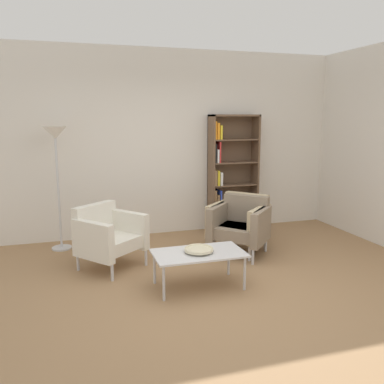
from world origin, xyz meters
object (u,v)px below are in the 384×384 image
Objects in this scene: decorative_bowl at (199,249)px; armchair_corner_red at (241,224)px; bookshelf_tall at (229,176)px; coffee_table_low at (199,255)px; armchair_near_window at (108,235)px; floor_lamp_torchiere at (56,148)px; armchair_by_bookshelf at (240,221)px.

decorative_bowl is 1.28m from armchair_corner_red.
coffee_table_low is at bearing -119.78° from bookshelf_tall.
armchair_corner_red is at bearing 45.33° from decorative_bowl.
decorative_bowl is at bearing -84.80° from armchair_near_window.
armchair_corner_red is (0.90, 0.91, -0.02)m from decorative_bowl.
floor_lamp_torchiere reaches higher than armchair_corner_red.
armchair_corner_red reaches higher than decorative_bowl.
bookshelf_tall reaches higher than armchair_by_bookshelf.
decorative_bowl is at bearing -119.78° from bookshelf_tall.
armchair_by_bookshelf is at bearing -102.91° from bookshelf_tall.
armchair_near_window is 0.55× the size of floor_lamp_torchiere.
bookshelf_tall is 2.43m from armchair_near_window.
bookshelf_tall reaches higher than decorative_bowl.
armchair_corner_red is at bearing 45.33° from coffee_table_low.
bookshelf_tall is 1.29m from armchair_corner_red.
armchair_corner_red is 0.14m from armchair_by_bookshelf.
armchair_near_window is (-1.79, 0.00, 0.00)m from armchair_corner_red.
floor_lamp_torchiere is (-2.37, 0.92, 1.03)m from armchair_corner_red.
armchair_by_bookshelf reaches higher than coffee_table_low.
floor_lamp_torchiere is at bearing -174.93° from bookshelf_tall.
floor_lamp_torchiere is (-1.47, 1.83, 1.01)m from decorative_bowl.
floor_lamp_torchiere is at bearing 82.77° from armchair_near_window.
decorative_bowl is at bearing -51.20° from floor_lamp_torchiere.
armchair_by_bookshelf is 0.55× the size of floor_lamp_torchiere.
bookshelf_tall is 1.90× the size of coffee_table_low.
armchair_near_window is (-2.08, -1.16, -0.50)m from bookshelf_tall.
armchair_near_window is at bearing 134.51° from decorative_bowl.
armchair_corner_red is 1.79m from armchair_near_window.
decorative_bowl is (0.00, 0.00, 0.07)m from coffee_table_low.
bookshelf_tall reaches higher than floor_lamp_torchiere.
bookshelf_tall is at bearing 124.73° from armchair_by_bookshelf.
armchair_corner_red is (-0.28, -1.16, -0.50)m from bookshelf_tall.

